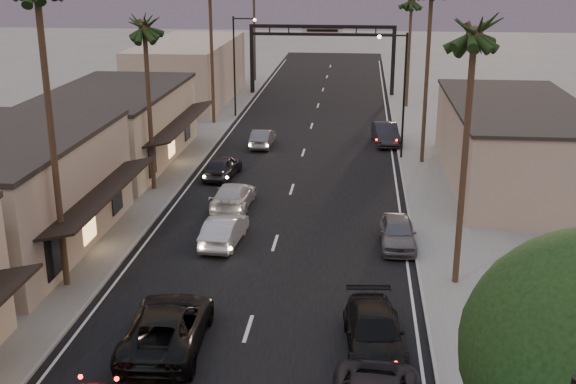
% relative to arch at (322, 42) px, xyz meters
% --- Properties ---
extents(ground, '(200.00, 200.00, 0.00)m').
position_rel_arch_xyz_m(ground, '(0.00, -30.00, -5.53)').
color(ground, slate).
rests_on(ground, ground).
extents(road, '(14.00, 120.00, 0.02)m').
position_rel_arch_xyz_m(road, '(0.00, -25.00, -5.53)').
color(road, black).
rests_on(road, ground).
extents(sidewalk_left, '(5.00, 92.00, 0.12)m').
position_rel_arch_xyz_m(sidewalk_left, '(-9.50, -18.00, -5.47)').
color(sidewalk_left, slate).
rests_on(sidewalk_left, ground).
extents(sidewalk_right, '(5.00, 92.00, 0.12)m').
position_rel_arch_xyz_m(sidewalk_right, '(9.50, -18.00, -5.47)').
color(sidewalk_right, slate).
rests_on(sidewalk_right, ground).
extents(storefront_mid, '(8.00, 14.00, 5.50)m').
position_rel_arch_xyz_m(storefront_mid, '(-13.00, -44.00, -2.78)').
color(storefront_mid, '#A49383').
rests_on(storefront_mid, ground).
extents(storefront_far, '(8.00, 16.00, 5.00)m').
position_rel_arch_xyz_m(storefront_far, '(-13.00, -28.00, -3.03)').
color(storefront_far, '#BAA88E').
rests_on(storefront_far, ground).
extents(storefront_dist, '(8.00, 20.00, 6.00)m').
position_rel_arch_xyz_m(storefront_dist, '(-13.00, -5.00, -2.53)').
color(storefront_dist, '#A49383').
rests_on(storefront_dist, ground).
extents(building_right, '(8.00, 18.00, 5.00)m').
position_rel_arch_xyz_m(building_right, '(14.00, -30.00, -3.03)').
color(building_right, '#A49383').
rests_on(building_right, ground).
extents(arch, '(15.20, 0.40, 7.27)m').
position_rel_arch_xyz_m(arch, '(0.00, 0.00, 0.00)').
color(arch, black).
rests_on(arch, ground).
extents(streetlight_right, '(2.13, 0.30, 9.00)m').
position_rel_arch_xyz_m(streetlight_right, '(6.92, -25.00, -0.20)').
color(streetlight_right, black).
rests_on(streetlight_right, ground).
extents(streetlight_left, '(2.13, 0.30, 9.00)m').
position_rel_arch_xyz_m(streetlight_left, '(-6.92, -12.00, -0.20)').
color(streetlight_left, black).
rests_on(streetlight_left, ground).
extents(palm_lc, '(3.20, 3.20, 12.20)m').
position_rel_arch_xyz_m(palm_lc, '(-8.60, -34.00, 4.94)').
color(palm_lc, '#38281C').
rests_on(palm_lc, ground).
extents(palm_ra, '(3.20, 3.20, 13.20)m').
position_rel_arch_xyz_m(palm_ra, '(8.60, -46.00, 5.91)').
color(palm_ra, '#38281C').
rests_on(palm_ra, ground).
extents(oncoming_pickup, '(3.02, 6.17, 1.69)m').
position_rel_arch_xyz_m(oncoming_pickup, '(-2.78, -52.63, -4.69)').
color(oncoming_pickup, black).
rests_on(oncoming_pickup, ground).
extents(oncoming_silver, '(1.89, 4.56, 1.47)m').
position_rel_arch_xyz_m(oncoming_silver, '(-2.56, -42.34, -4.80)').
color(oncoming_silver, '#A4A4A9').
rests_on(oncoming_silver, ground).
extents(oncoming_white, '(2.16, 5.12, 1.48)m').
position_rel_arch_xyz_m(oncoming_white, '(-3.06, -36.84, -4.80)').
color(oncoming_white, '#B0B0B0').
rests_on(oncoming_white, ground).
extents(oncoming_dgrey, '(2.31, 4.63, 1.51)m').
position_rel_arch_xyz_m(oncoming_dgrey, '(-4.85, -30.82, -4.78)').
color(oncoming_dgrey, black).
rests_on(oncoming_dgrey, ground).
extents(oncoming_grey_far, '(1.51, 4.16, 1.36)m').
position_rel_arch_xyz_m(oncoming_grey_far, '(-3.29, -22.53, -4.85)').
color(oncoming_grey_far, '#57575C').
rests_on(oncoming_grey_far, ground).
extents(curbside_black, '(2.57, 5.36, 1.51)m').
position_rel_arch_xyz_m(curbside_black, '(4.90, -52.12, -4.78)').
color(curbside_black, black).
rests_on(curbside_black, ground).
extents(curbside_grey, '(1.84, 4.41, 1.49)m').
position_rel_arch_xyz_m(curbside_grey, '(6.20, -41.81, -4.79)').
color(curbside_grey, '#57585D').
rests_on(curbside_grey, ground).
extents(curbside_far, '(2.28, 5.11, 1.63)m').
position_rel_arch_xyz_m(curbside_far, '(6.18, -20.69, -4.72)').
color(curbside_far, black).
rests_on(curbside_far, ground).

